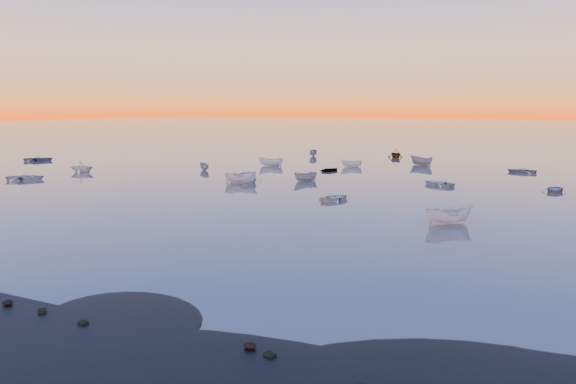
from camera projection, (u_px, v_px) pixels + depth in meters
The scene contains 5 objects.
ground at pixel (458, 151), 117.28m from camera, with size 600.00×600.00×0.00m, color #625852.
mud_lobes at pixel (97, 295), 28.02m from camera, with size 140.00×6.00×0.07m, color black, non-canonical shape.
moored_fleet at pixel (396, 176), 75.74m from camera, with size 124.00×58.00×1.20m, color white, non-canonical shape.
boat_near_left at pixel (248, 183), 68.70m from camera, with size 4.52×1.88×1.13m, color white.
boat_near_center at pixel (241, 183), 69.11m from camera, with size 3.98×1.69×1.38m, color white.
Camera 1 is at (20.59, -20.79, 9.35)m, focal length 35.00 mm.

